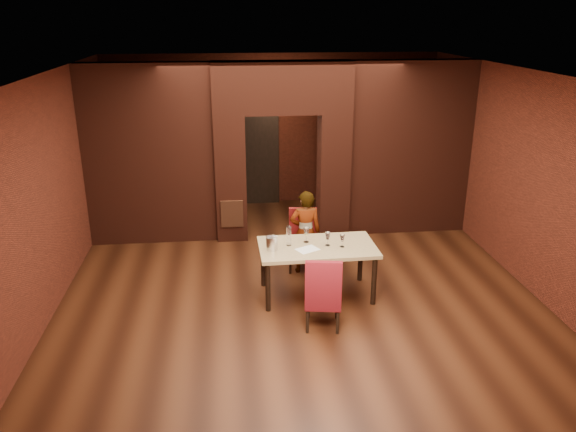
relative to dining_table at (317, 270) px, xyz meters
name	(u,v)px	position (x,y,z in m)	size (l,w,h in m)	color
floor	(295,281)	(-0.26, 0.48, -0.40)	(8.00, 8.00, 0.00)	#401F10
ceiling	(296,73)	(-0.26, 0.48, 2.80)	(7.00, 8.00, 0.04)	silver
wall_back	(273,130)	(-0.26, 4.48, 1.20)	(7.00, 0.04, 3.20)	maroon
wall_front	(356,325)	(-0.26, -3.52, 1.20)	(7.00, 0.04, 3.20)	maroon
wall_left	(51,191)	(-3.76, 0.48, 1.20)	(0.04, 8.00, 3.20)	maroon
wall_right	(521,177)	(3.24, 0.48, 1.20)	(0.04, 8.00, 3.20)	maroon
pillar_left	(231,177)	(-1.21, 2.48, 0.75)	(0.55, 0.55, 2.30)	maroon
pillar_right	(333,174)	(0.69, 2.48, 0.75)	(0.55, 0.55, 2.30)	maroon
lintel	(282,87)	(-0.26, 2.48, 2.35)	(2.45, 0.55, 0.90)	maroon
wing_wall_left	(150,155)	(-2.62, 2.48, 1.20)	(2.27, 0.35, 3.20)	maroon
wing_wall_right	(409,149)	(2.10, 2.48, 1.20)	(2.27, 0.35, 3.20)	maroon
vent_panel	(232,214)	(-1.21, 2.18, 0.15)	(0.40, 0.03, 0.50)	#994E2C
rear_door	(255,156)	(-0.66, 4.42, 0.65)	(0.90, 0.08, 2.10)	black
rear_door_frame	(255,157)	(-0.66, 4.38, 0.65)	(1.02, 0.04, 2.22)	black
dining_table	(317,270)	(0.00, 0.00, 0.00)	(1.69, 0.95, 0.79)	tan
chair_far	(302,241)	(-0.09, 0.91, 0.10)	(0.45, 0.45, 0.99)	maroon
chair_near	(323,291)	(-0.06, -0.88, 0.12)	(0.47, 0.47, 1.04)	maroon
person_seated	(305,232)	(-0.06, 0.82, 0.29)	(0.50, 0.33, 1.37)	white
wine_glass_a	(306,235)	(-0.14, 0.15, 0.51)	(0.09, 0.09, 0.23)	white
wine_glass_b	(328,239)	(0.15, 0.00, 0.50)	(0.08, 0.08, 0.20)	white
wine_glass_c	(342,241)	(0.35, -0.08, 0.49)	(0.08, 0.08, 0.19)	white
tasting_sheet	(307,249)	(-0.16, -0.12, 0.40)	(0.31, 0.22, 0.00)	white
wine_bucket	(272,243)	(-0.67, -0.08, 0.50)	(0.16, 0.16, 0.20)	silver
water_bottle	(289,236)	(-0.41, 0.06, 0.55)	(0.07, 0.07, 0.30)	white
potted_plant	(332,251)	(0.43, 1.04, -0.16)	(0.43, 0.37, 0.47)	#2E6124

